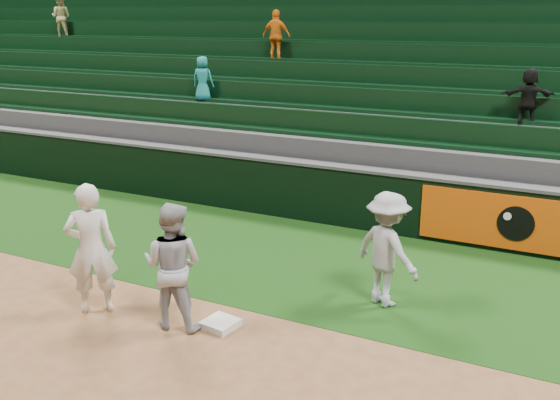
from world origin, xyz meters
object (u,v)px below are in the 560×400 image
(first_baseman, at_px, (91,249))
(baserunner, at_px, (173,266))
(base_coach, at_px, (387,249))
(first_base, at_px, (220,324))

(first_baseman, height_order, baserunner, first_baseman)
(base_coach, bearing_deg, first_base, 69.93)
(baserunner, bearing_deg, first_base, -168.42)
(first_base, relative_size, base_coach, 0.25)
(first_base, xyz_separation_m, first_baseman, (-1.90, -0.38, 0.92))
(base_coach, bearing_deg, baserunner, 65.46)
(first_baseman, bearing_deg, baserunner, 147.91)
(baserunner, height_order, base_coach, baserunner)
(first_base, xyz_separation_m, base_coach, (1.81, 1.73, 0.82))
(baserunner, relative_size, base_coach, 1.03)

